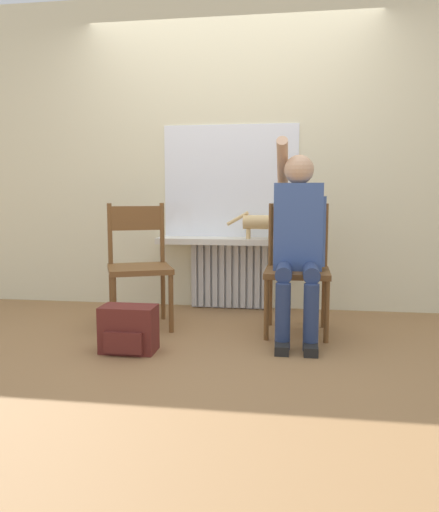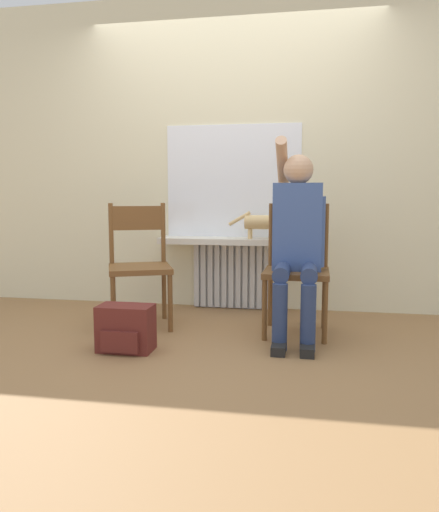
% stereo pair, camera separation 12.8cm
% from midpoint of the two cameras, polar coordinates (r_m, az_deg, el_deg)
% --- Properties ---
extents(ground_plane, '(12.00, 12.00, 0.00)m').
position_cam_midpoint_polar(ground_plane, '(3.38, -2.50, -10.24)').
color(ground_plane, olive).
extents(wall_with_window, '(7.00, 0.06, 2.70)m').
position_cam_midpoint_polar(wall_with_window, '(4.45, 0.48, 11.50)').
color(wall_with_window, beige).
rests_on(wall_with_window, ground_plane).
extents(radiator, '(0.69, 0.08, 0.58)m').
position_cam_midpoint_polar(radiator, '(4.42, 0.32, -2.24)').
color(radiator, silver).
rests_on(radiator, ground_plane).
extents(windowsill, '(1.23, 0.29, 0.05)m').
position_cam_midpoint_polar(windowsill, '(4.28, 0.15, 1.74)').
color(windowsill, silver).
rests_on(windowsill, radiator).
extents(window_glass, '(1.18, 0.01, 0.97)m').
position_cam_midpoint_polar(window_glass, '(4.40, 0.41, 8.54)').
color(window_glass, white).
rests_on(window_glass, windowsill).
extents(chair_left, '(0.60, 0.60, 0.94)m').
position_cam_midpoint_polar(chair_left, '(3.84, -10.15, -0.85)').
color(chair_left, brown).
rests_on(chair_left, ground_plane).
extents(chair_right, '(0.46, 0.46, 0.94)m').
position_cam_midpoint_polar(chair_right, '(3.65, 7.89, -1.23)').
color(chair_right, brown).
rests_on(chair_right, ground_plane).
extents(person, '(0.36, 0.96, 1.40)m').
position_cam_midpoint_polar(person, '(3.52, 7.94, 2.38)').
color(person, navy).
rests_on(person, ground_plane).
extents(cat, '(0.52, 0.12, 0.23)m').
position_cam_midpoint_polar(cat, '(4.20, 4.31, 3.87)').
color(cat, '#DBB77A').
rests_on(cat, windowsill).
extents(backpack, '(0.35, 0.23, 0.30)m').
position_cam_midpoint_polar(backpack, '(3.28, -11.47, -8.23)').
color(backpack, maroon).
rests_on(backpack, ground_plane).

